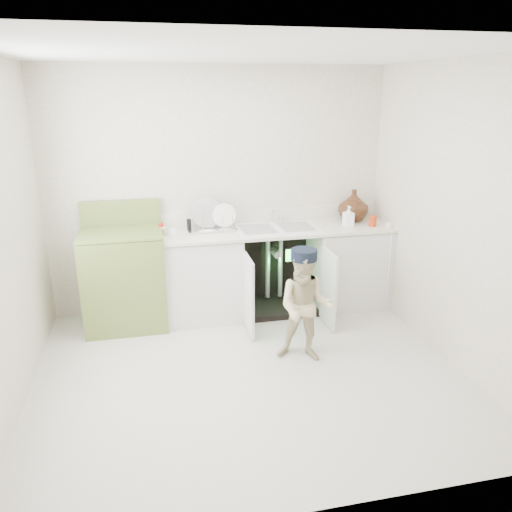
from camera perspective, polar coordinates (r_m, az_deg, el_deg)
The scene contains 5 objects.
ground at distance 4.30m, azimuth -0.88°, elevation -13.19°, with size 3.50×3.50×0.00m, color #BBB3A4.
room_shell at distance 3.80m, azimuth -0.97°, elevation 3.07°, with size 6.00×5.50×1.26m.
counter_run at distance 5.28m, azimuth 2.64°, elevation -1.22°, with size 2.44×1.02×1.24m.
avocado_stove at distance 5.09m, azimuth -14.79°, elevation -2.35°, with size 0.78×0.65×1.21m.
repair_worker at distance 4.30m, azimuth 5.65°, elevation -5.68°, with size 0.59×1.00×1.00m.
Camera 1 is at (-0.72, -3.59, 2.27)m, focal length 35.00 mm.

